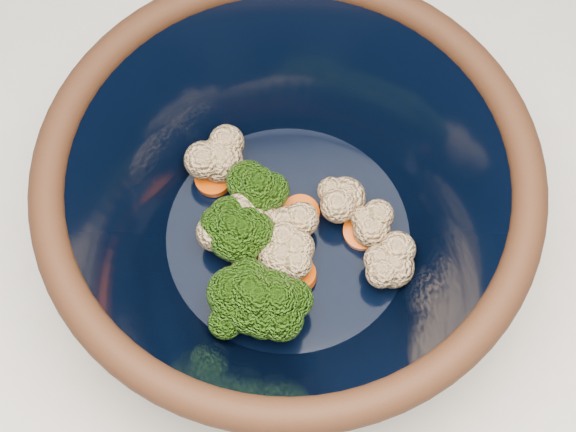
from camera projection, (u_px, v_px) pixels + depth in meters
mixing_bowl at (288, 208)px, 0.52m from camera, size 0.32×0.32×0.13m
vegetable_pile at (263, 250)px, 0.53m from camera, size 0.14×0.15×0.05m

